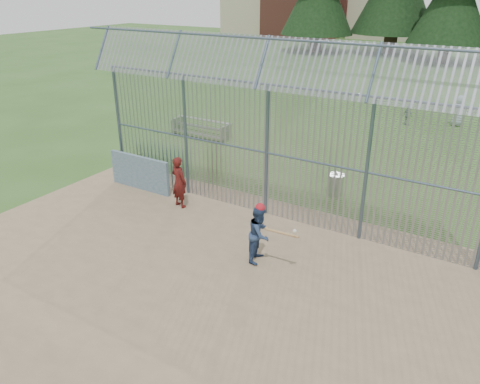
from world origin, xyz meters
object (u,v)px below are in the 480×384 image
Objects in this scene: onlooker at (179,182)px; bleacher at (201,128)px; trash_can at (335,185)px; batter at (260,234)px; dugout_wall at (140,173)px.

onlooker is 0.56× the size of bleacher.
onlooker is 2.03× the size of trash_can.
onlooker is at bearing 59.72° from batter.
batter is 4.92m from trash_can.
onlooker is 5.23m from trash_can.
dugout_wall is 0.83× the size of bleacher.
dugout_wall reaches higher than bleacher.
onlooker reaches higher than trash_can.
onlooker is (-3.73, 1.45, 0.08)m from batter.
batter is 11.13m from bleacher.
dugout_wall is 6.05m from batter.
onlooker is (2.03, -0.39, 0.23)m from dugout_wall.
batter is at bearing -17.74° from dugout_wall.
onlooker is 7.69m from bleacher.
dugout_wall reaches higher than trash_can.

